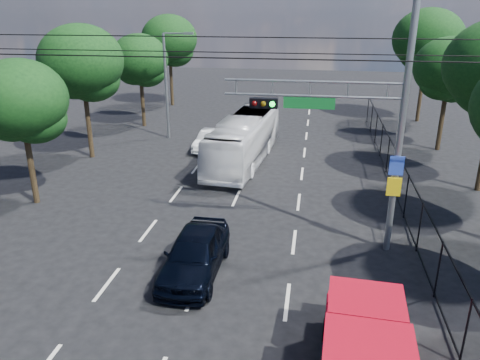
% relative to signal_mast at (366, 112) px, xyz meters
% --- Properties ---
extents(lane_markings, '(6.12, 38.00, 0.01)m').
position_rel_signal_mast_xyz_m(lane_markings, '(-5.28, 6.01, -5.24)').
color(lane_markings, beige).
rests_on(lane_markings, ground).
extents(signal_mast, '(6.43, 0.39, 9.50)m').
position_rel_signal_mast_xyz_m(signal_mast, '(0.00, 0.00, 0.00)').
color(signal_mast, slate).
rests_on(signal_mast, ground).
extents(streetlight_left, '(2.09, 0.22, 7.08)m').
position_rel_signal_mast_xyz_m(streetlight_left, '(-11.62, 14.01, -1.30)').
color(streetlight_left, slate).
rests_on(streetlight_left, ground).
extents(utility_wires, '(22.00, 5.04, 0.74)m').
position_rel_signal_mast_xyz_m(utility_wires, '(-5.28, 0.84, 1.99)').
color(utility_wires, black).
rests_on(utility_wires, ground).
extents(fence_right, '(0.06, 34.03, 2.00)m').
position_rel_signal_mast_xyz_m(fence_right, '(2.32, 4.18, -4.21)').
color(fence_right, black).
rests_on(fence_right, ground).
extents(tree_right_d, '(4.32, 4.32, 7.02)m').
position_rel_signal_mast_xyz_m(tree_right_d, '(6.13, 14.03, -0.39)').
color(tree_right_d, black).
rests_on(tree_right_d, ground).
extents(tree_right_e, '(5.28, 5.28, 8.58)m').
position_rel_signal_mast_xyz_m(tree_right_e, '(6.33, 22.03, 0.69)').
color(tree_right_e, black).
rests_on(tree_right_e, ground).
extents(tree_left_b, '(4.08, 4.08, 6.63)m').
position_rel_signal_mast_xyz_m(tree_left_b, '(-14.47, 2.03, -0.66)').
color(tree_left_b, black).
rests_on(tree_left_b, ground).
extents(tree_left_c, '(4.80, 4.80, 7.80)m').
position_rel_signal_mast_xyz_m(tree_left_c, '(-15.07, 9.03, 0.15)').
color(tree_left_c, black).
rests_on(tree_left_c, ground).
extents(tree_left_d, '(4.20, 4.20, 6.83)m').
position_rel_signal_mast_xyz_m(tree_left_d, '(-14.67, 17.03, -0.52)').
color(tree_left_d, black).
rests_on(tree_left_d, ground).
extents(tree_left_e, '(4.92, 4.92, 7.99)m').
position_rel_signal_mast_xyz_m(tree_left_e, '(-14.87, 25.03, 0.29)').
color(tree_left_e, black).
rests_on(tree_left_e, ground).
extents(red_pickup, '(2.28, 5.54, 2.02)m').
position_rel_signal_mast_xyz_m(red_pickup, '(-0.29, -7.49, -4.16)').
color(red_pickup, black).
rests_on(red_pickup, ground).
extents(navy_hatchback, '(1.86, 4.56, 1.55)m').
position_rel_signal_mast_xyz_m(navy_hatchback, '(-5.54, -2.83, -4.47)').
color(navy_hatchback, black).
rests_on(navy_hatchback, ground).
extents(white_bus, '(3.20, 10.05, 2.75)m').
position_rel_signal_mast_xyz_m(white_bus, '(-5.76, 9.53, -3.87)').
color(white_bus, white).
rests_on(white_bus, ground).
extents(white_van, '(1.65, 3.84, 1.23)m').
position_rel_signal_mast_xyz_m(white_van, '(-8.28, 11.74, -4.63)').
color(white_van, white).
rests_on(white_van, ground).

